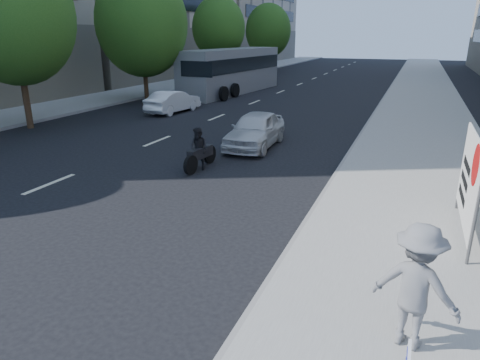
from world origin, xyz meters
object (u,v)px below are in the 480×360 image
at_px(motorcycle, 199,151).
at_px(white_sedan_mid, 173,101).
at_px(jogger, 416,287).
at_px(white_sedan_near, 255,130).
at_px(bus, 233,71).
at_px(protest_banner, 469,179).

bearing_deg(motorcycle, white_sedan_mid, 132.11).
relative_size(jogger, white_sedan_near, 0.45).
distance_m(jogger, motorcycle, 9.57).
bearing_deg(white_sedan_mid, motorcycle, 130.99).
distance_m(jogger, white_sedan_mid, 20.95).
xyz_separation_m(white_sedan_near, white_sedan_mid, (-7.23, 5.84, -0.07)).
xyz_separation_m(jogger, white_sedan_mid, (-13.35, 16.15, -0.43)).
height_order(jogger, motorcycle, jogger).
relative_size(white_sedan_near, bus, 0.34).
bearing_deg(white_sedan_near, bus, 113.53).
distance_m(protest_banner, white_sedan_mid, 18.61).
bearing_deg(white_sedan_mid, bus, -81.65).
bearing_deg(motorcycle, jogger, -37.51).
relative_size(jogger, motorcycle, 0.90).
height_order(jogger, white_sedan_near, jogger).
bearing_deg(white_sedan_mid, white_sedan_near, 147.19).
height_order(jogger, white_sedan_mid, jogger).
height_order(white_sedan_near, motorcycle, motorcycle).
xyz_separation_m(protest_banner, white_sedan_mid, (-14.30, 11.88, -0.77)).
bearing_deg(white_sedan_mid, jogger, 135.71).
relative_size(jogger, protest_banner, 0.60).
xyz_separation_m(white_sedan_mid, motorcycle, (6.56, -9.42, 0.00)).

